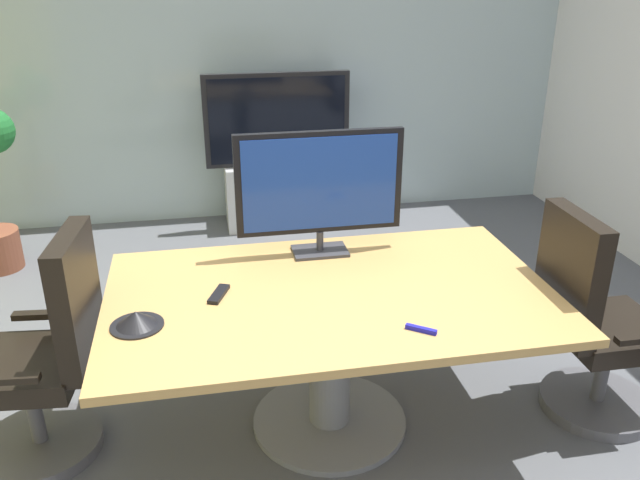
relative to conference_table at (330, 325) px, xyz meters
The scene contains 10 objects.
ground_plane 0.57m from the conference_table, 127.80° to the right, with size 7.21×7.21×0.00m, color #515459.
wall_back_glass_partition 3.17m from the conference_table, 90.68° to the left, with size 5.54×0.10×2.80m, color #9EB2B7.
conference_table is the anchor object (origin of this frame).
office_chair_left 1.28m from the conference_table, behind, with size 0.62×0.60×1.09m.
office_chair_right 1.29m from the conference_table, ahead, with size 0.60×0.57×1.09m.
tv_monitor 0.69m from the conference_table, 85.45° to the left, with size 0.84×0.18×0.64m.
wall_display_unit 2.71m from the conference_table, 87.61° to the left, with size 1.20×0.36×1.31m.
conference_phone 0.88m from the conference_table, 169.92° to the right, with size 0.22×0.22×0.07m.
remote_control 0.54m from the conference_table, behind, with size 0.05×0.17×0.02m, color black.
whiteboard_marker 0.54m from the conference_table, 54.73° to the right, with size 0.13×0.02×0.02m, color #1919A5.
Camera 1 is at (-0.51, -2.53, 2.13)m, focal length 36.54 mm.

